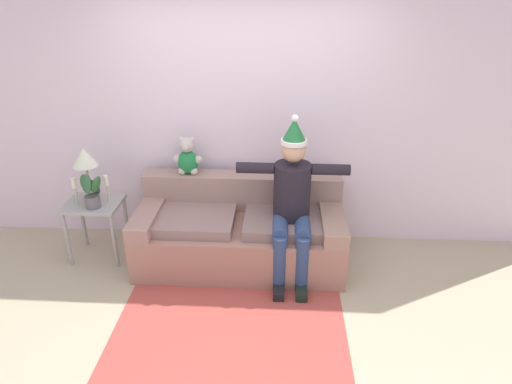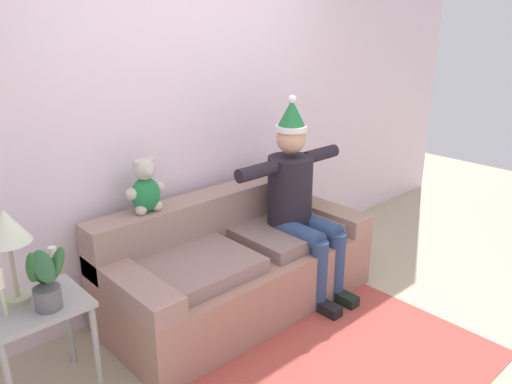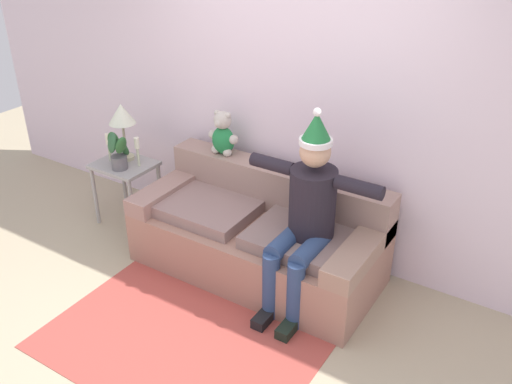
{
  "view_description": "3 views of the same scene",
  "coord_description": "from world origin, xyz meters",
  "px_view_note": "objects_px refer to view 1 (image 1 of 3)",
  "views": [
    {
      "loc": [
        0.37,
        -2.77,
        2.56
      ],
      "look_at": [
        0.16,
        0.96,
        0.78
      ],
      "focal_mm": 31.37,
      "sensor_mm": 36.0,
      "label": 1
    },
    {
      "loc": [
        -2.14,
        -1.53,
        2.07
      ],
      "look_at": [
        0.14,
        0.95,
        0.87
      ],
      "focal_mm": 35.42,
      "sensor_mm": 36.0,
      "label": 2
    },
    {
      "loc": [
        2.03,
        -2.24,
        2.8
      ],
      "look_at": [
        0.01,
        0.94,
        0.75
      ],
      "focal_mm": 39.55,
      "sensor_mm": 36.0,
      "label": 3
    }
  ],
  "objects_px": {
    "couch": "(240,231)",
    "teddy_bear": "(188,157)",
    "table_lamp": "(85,160)",
    "candle_tall": "(74,187)",
    "candle_short": "(107,185)",
    "potted_plant": "(91,190)",
    "person_seated": "(292,199)",
    "side_table": "(95,212)"
  },
  "relations": [
    {
      "from": "teddy_bear",
      "to": "couch",
      "type": "bearing_deg",
      "value": -27.5
    },
    {
      "from": "teddy_bear",
      "to": "potted_plant",
      "type": "height_order",
      "value": "teddy_bear"
    },
    {
      "from": "table_lamp",
      "to": "potted_plant",
      "type": "xyz_separation_m",
      "value": [
        0.1,
        -0.18,
        -0.24
      ]
    },
    {
      "from": "side_table",
      "to": "table_lamp",
      "type": "height_order",
      "value": "table_lamp"
    },
    {
      "from": "couch",
      "to": "table_lamp",
      "type": "distance_m",
      "value": 1.63
    },
    {
      "from": "person_seated",
      "to": "candle_short",
      "type": "distance_m",
      "value": 1.78
    },
    {
      "from": "couch",
      "to": "potted_plant",
      "type": "height_order",
      "value": "potted_plant"
    },
    {
      "from": "teddy_bear",
      "to": "candle_tall",
      "type": "relative_size",
      "value": 1.45
    },
    {
      "from": "side_table",
      "to": "teddy_bear",
      "type": "bearing_deg",
      "value": 18.61
    },
    {
      "from": "candle_short",
      "to": "table_lamp",
      "type": "bearing_deg",
      "value": 166.54
    },
    {
      "from": "teddy_bear",
      "to": "potted_plant",
      "type": "distance_m",
      "value": 0.95
    },
    {
      "from": "potted_plant",
      "to": "candle_short",
      "type": "xyz_separation_m",
      "value": [
        0.1,
        0.14,
        -0.0
      ]
    },
    {
      "from": "person_seated",
      "to": "side_table",
      "type": "relative_size",
      "value": 2.52
    },
    {
      "from": "side_table",
      "to": "potted_plant",
      "type": "relative_size",
      "value": 1.64
    },
    {
      "from": "teddy_bear",
      "to": "candle_short",
      "type": "xyz_separation_m",
      "value": [
        -0.75,
        -0.26,
        -0.2
      ]
    },
    {
      "from": "teddy_bear",
      "to": "side_table",
      "type": "xyz_separation_m",
      "value": [
        -0.89,
        -0.3,
        -0.48
      ]
    },
    {
      "from": "couch",
      "to": "candle_short",
      "type": "distance_m",
      "value": 1.36
    },
    {
      "from": "table_lamp",
      "to": "candle_short",
      "type": "distance_m",
      "value": 0.31
    },
    {
      "from": "table_lamp",
      "to": "candle_tall",
      "type": "xyz_separation_m",
      "value": [
        -0.1,
        -0.11,
        -0.24
      ]
    },
    {
      "from": "teddy_bear",
      "to": "side_table",
      "type": "relative_size",
      "value": 0.63
    },
    {
      "from": "candle_short",
      "to": "candle_tall",
      "type": "bearing_deg",
      "value": -168.4
    },
    {
      "from": "couch",
      "to": "potted_plant",
      "type": "bearing_deg",
      "value": -175.24
    },
    {
      "from": "couch",
      "to": "table_lamp",
      "type": "xyz_separation_m",
      "value": [
        -1.48,
        0.07,
        0.69
      ]
    },
    {
      "from": "teddy_bear",
      "to": "side_table",
      "type": "height_order",
      "value": "teddy_bear"
    },
    {
      "from": "couch",
      "to": "table_lamp",
      "type": "height_order",
      "value": "table_lamp"
    },
    {
      "from": "person_seated",
      "to": "table_lamp",
      "type": "bearing_deg",
      "value": 173.4
    },
    {
      "from": "couch",
      "to": "candle_tall",
      "type": "distance_m",
      "value": 1.64
    },
    {
      "from": "person_seated",
      "to": "potted_plant",
      "type": "distance_m",
      "value": 1.87
    },
    {
      "from": "teddy_bear",
      "to": "table_lamp",
      "type": "relative_size",
      "value": 0.72
    },
    {
      "from": "couch",
      "to": "side_table",
      "type": "relative_size",
      "value": 3.28
    },
    {
      "from": "teddy_bear",
      "to": "side_table",
      "type": "bearing_deg",
      "value": -161.39
    },
    {
      "from": "couch",
      "to": "person_seated",
      "type": "bearing_deg",
      "value": -18.23
    },
    {
      "from": "teddy_bear",
      "to": "candle_tall",
      "type": "distance_m",
      "value": 1.1
    },
    {
      "from": "table_lamp",
      "to": "candle_short",
      "type": "relative_size",
      "value": 1.95
    },
    {
      "from": "person_seated",
      "to": "candle_tall",
      "type": "xyz_separation_m",
      "value": [
        -2.06,
        0.12,
        0.0
      ]
    },
    {
      "from": "teddy_bear",
      "to": "potted_plant",
      "type": "relative_size",
      "value": 1.04
    },
    {
      "from": "person_seated",
      "to": "candle_tall",
      "type": "height_order",
      "value": "person_seated"
    },
    {
      "from": "teddy_bear",
      "to": "candle_tall",
      "type": "height_order",
      "value": "teddy_bear"
    },
    {
      "from": "couch",
      "to": "potted_plant",
      "type": "distance_m",
      "value": 1.46
    },
    {
      "from": "table_lamp",
      "to": "candle_short",
      "type": "xyz_separation_m",
      "value": [
        0.2,
        -0.05,
        -0.24
      ]
    },
    {
      "from": "couch",
      "to": "candle_short",
      "type": "xyz_separation_m",
      "value": [
        -1.28,
        0.02,
        0.46
      ]
    },
    {
      "from": "couch",
      "to": "teddy_bear",
      "type": "height_order",
      "value": "teddy_bear"
    }
  ]
}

